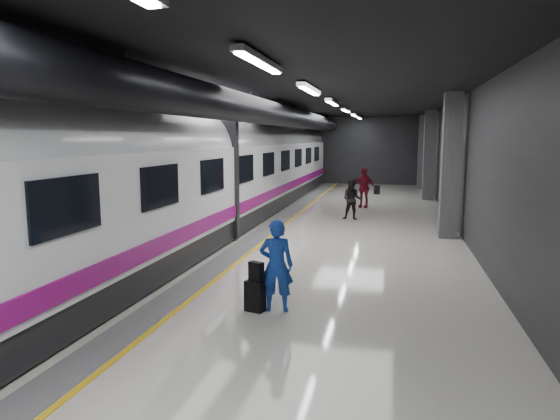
# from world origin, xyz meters

# --- Properties ---
(ground) EXTENTS (40.00, 40.00, 0.00)m
(ground) POSITION_xyz_m (0.00, 0.00, 0.00)
(ground) COLOR beige
(ground) RESTS_ON ground
(platform_hall) EXTENTS (10.02, 40.02, 4.51)m
(platform_hall) POSITION_xyz_m (-0.29, 0.96, 3.54)
(platform_hall) COLOR black
(platform_hall) RESTS_ON ground
(train) EXTENTS (3.05, 38.00, 4.05)m
(train) POSITION_xyz_m (-3.25, -0.00, 2.07)
(train) COLOR black
(train) RESTS_ON ground
(traveler_main) EXTENTS (0.67, 0.50, 1.69)m
(traveler_main) POSITION_xyz_m (0.82, -5.78, 0.84)
(traveler_main) COLOR blue
(traveler_main) RESTS_ON ground
(suitcase_main) EXTENTS (0.39, 0.30, 0.57)m
(suitcase_main) POSITION_xyz_m (0.45, -5.89, 0.28)
(suitcase_main) COLOR black
(suitcase_main) RESTS_ON ground
(shoulder_bag) EXTENTS (0.30, 0.24, 0.35)m
(shoulder_bag) POSITION_xyz_m (0.47, -5.89, 0.74)
(shoulder_bag) COLOR black
(shoulder_bag) RESTS_ON suitcase_main
(traveler_far_a) EXTENTS (0.79, 0.63, 1.57)m
(traveler_far_a) POSITION_xyz_m (1.32, 4.76, 0.78)
(traveler_far_a) COLOR black
(traveler_far_a) RESTS_ON ground
(traveler_far_b) EXTENTS (1.13, 0.68, 1.80)m
(traveler_far_b) POSITION_xyz_m (1.53, 8.34, 0.90)
(traveler_far_b) COLOR maroon
(traveler_far_b) RESTS_ON ground
(suitcase_far) EXTENTS (0.34, 0.23, 0.49)m
(suitcase_far) POSITION_xyz_m (1.95, 13.91, 0.24)
(suitcase_far) COLOR black
(suitcase_far) RESTS_ON ground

